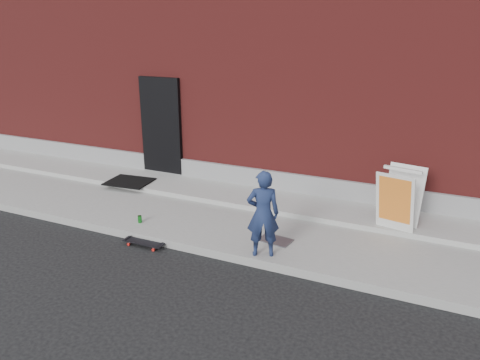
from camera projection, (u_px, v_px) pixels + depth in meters
The scene contains 10 objects.
ground at pixel (197, 255), 7.85m from camera, with size 80.00×80.00×0.00m, color black.
sidewalk at pixel (235, 218), 9.12m from camera, with size 20.00×3.00×0.15m, color gray.
apron at pixel (253, 197), 9.85m from camera, with size 20.00×1.20×0.10m, color gray.
building at pixel (318, 68), 13.07m from camera, with size 20.00×8.10×5.00m.
child at pixel (263, 214), 7.32m from camera, with size 0.52×0.34×1.42m, color #1B274B.
skateboard at pixel (143, 243), 8.12m from camera, with size 0.75×0.20×0.08m.
pizza_sign at pixel (399, 198), 8.14m from camera, with size 0.79×0.89×1.09m.
soda_can at pixel (140, 219), 8.72m from camera, with size 0.07×0.07×0.14m, color #198023.
doormat at pixel (129, 182), 10.64m from camera, with size 0.97×0.79×0.03m, color black.
utility_plate at pixel (275, 240), 8.02m from camera, with size 0.55×0.35×0.02m, color #5D5D63.
Camera 1 is at (3.59, -6.09, 3.71)m, focal length 35.00 mm.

